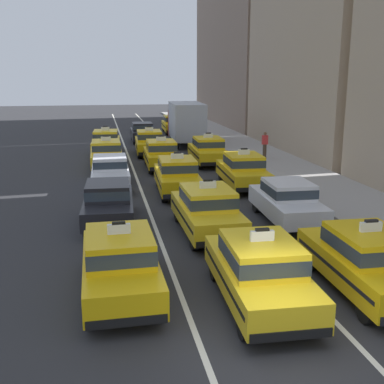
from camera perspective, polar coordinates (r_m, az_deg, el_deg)
ground_plane at (r=10.45m, az=10.56°, el=-17.86°), size 160.00×160.00×0.00m
lane_stripe_left_center at (r=28.81m, az=-6.99°, el=2.82°), size 0.14×80.00×0.01m
lane_stripe_center_right at (r=29.19m, az=-0.70°, el=3.06°), size 0.14×80.00×0.01m
sidewalk_curb at (r=26.11m, az=13.47°, el=1.55°), size 4.00×90.00×0.15m
taxi_left_nearest at (r=12.29m, az=-8.49°, el=-8.17°), size 1.88×4.58×1.96m
sedan_left_second at (r=18.11m, az=-9.83°, el=-1.10°), size 1.97×4.38×1.58m
sedan_left_third at (r=23.82m, az=-9.62°, el=2.49°), size 1.82×4.32×1.58m
taxi_left_fourth at (r=28.75m, az=-10.05°, el=4.45°), size 1.83×4.56×1.96m
taxi_left_fifth at (r=33.95m, az=-10.11°, el=5.86°), size 2.06×4.65×1.96m
taxi_center_nearest at (r=11.80m, az=7.97°, el=-9.11°), size 1.95×4.61×1.96m
taxi_center_second at (r=16.71m, az=1.78°, el=-2.06°), size 1.86×4.58×1.96m
taxi_center_third at (r=22.39m, az=-1.78°, el=2.03°), size 1.99×4.63×1.96m
taxi_center_fourth at (r=28.37m, az=-3.66°, el=4.52°), size 1.92×4.60×1.96m
taxi_center_fifth at (r=33.43m, az=-5.06°, el=5.90°), size 1.99×4.63×1.96m
sedan_center_sixth at (r=39.73m, az=-5.87°, el=7.09°), size 1.83×4.33×1.58m
taxi_right_nearest at (r=13.08m, az=19.79°, el=-7.49°), size 1.90×4.59×1.96m
sedan_right_second at (r=18.38m, az=11.17°, el=-0.95°), size 1.90×4.36×1.58m
taxi_right_third at (r=23.67m, az=6.04°, el=2.61°), size 2.02×4.64×1.96m
taxi_right_fourth at (r=29.74m, az=1.88°, el=4.97°), size 1.95×4.61×1.96m
box_truck_right_fifth at (r=38.12m, az=-0.77°, el=8.29°), size 2.54×7.06×3.27m
taxi_right_sixth at (r=45.53m, az=-2.23°, el=8.04°), size 1.99×4.63×1.96m
pedestrian_near_crosswalk at (r=31.46m, az=8.58°, el=5.52°), size 0.36×0.24×1.67m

